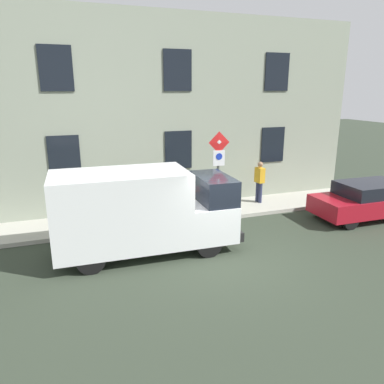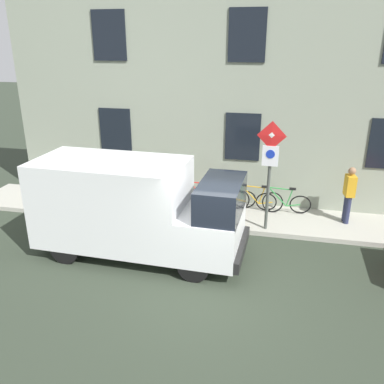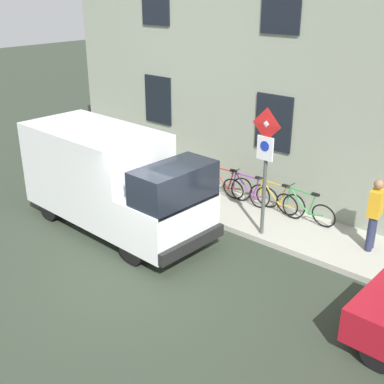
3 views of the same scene
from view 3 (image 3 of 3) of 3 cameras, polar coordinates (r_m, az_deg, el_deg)
The scene contains 10 objects.
ground_plane at distance 10.85m, azimuth -5.86°, elevation -9.75°, with size 80.00×80.00×0.00m, color #2E372B.
sidewalk_slab at distance 13.47m, azimuth 6.44°, elevation -2.59°, with size 2.05×17.61×0.14m, color #A9A79A.
building_facade at distance 13.50m, azimuth 10.59°, elevation 13.67°, with size 0.75×15.61×7.51m.
sign_post_stacked at distance 11.57m, azimuth 8.41°, elevation 4.25°, with size 0.16×0.56×3.03m.
delivery_van at distance 12.54m, azimuth -9.24°, elevation 1.56°, with size 2.17×5.39×2.50m.
bicycle_green at distance 13.01m, azimuth 12.81°, elevation -1.85°, with size 0.46×1.71×0.89m.
bicycle_orange at distance 13.39m, azimuth 9.63°, elevation -0.87°, with size 0.46×1.71×0.89m.
bicycle_purple at distance 13.80m, azimuth 6.64°, elevation 0.05°, with size 0.48×1.72×0.89m.
bicycle_red at distance 14.26m, azimuth 3.83°, elevation 0.92°, with size 0.49×1.72×0.89m.
pedestrian at distance 11.89m, azimuth 20.21°, elevation -2.20°, with size 0.43×0.31×1.72m.
Camera 3 is at (-6.15, -6.78, 5.82)m, focal length 46.49 mm.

